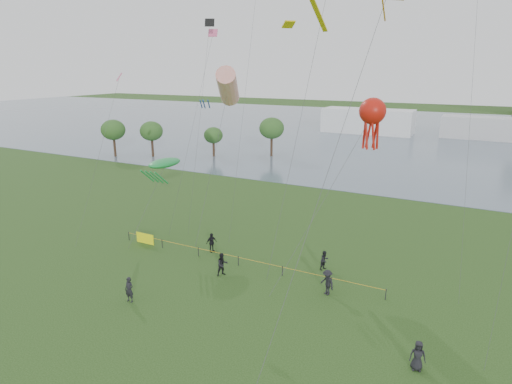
% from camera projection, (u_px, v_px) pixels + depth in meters
% --- Properties ---
extents(lake, '(400.00, 120.00, 0.08)m').
position_uv_depth(lake, '(419.00, 133.00, 107.25)').
color(lake, slate).
rests_on(lake, ground_plane).
extents(pavilion_left, '(22.00, 8.00, 6.00)m').
position_uv_depth(pavilion_left, '(368.00, 121.00, 107.40)').
color(pavilion_left, white).
rests_on(pavilion_left, ground_plane).
extents(pavilion_right, '(18.00, 7.00, 5.00)m').
position_uv_depth(pavilion_right, '(483.00, 128.00, 98.72)').
color(pavilion_right, silver).
rests_on(pavilion_right, ground_plane).
extents(trees, '(30.10, 18.03, 7.17)m').
position_uv_depth(trees, '(189.00, 131.00, 78.15)').
color(trees, '#332217').
rests_on(trees, ground_plane).
extents(fence, '(24.07, 0.07, 1.05)m').
position_uv_depth(fence, '(179.00, 246.00, 38.17)').
color(fence, black).
rests_on(fence, ground_plane).
extents(spectator_a, '(1.11, 1.15, 1.87)m').
position_uv_depth(spectator_a, '(222.00, 264.00, 33.72)').
color(spectator_a, black).
rests_on(spectator_a, ground_plane).
extents(spectator_b, '(1.43, 1.25, 1.92)m').
position_uv_depth(spectator_b, '(327.00, 282.00, 30.86)').
color(spectator_b, black).
rests_on(spectator_b, ground_plane).
extents(spectator_c, '(0.83, 1.11, 1.76)m').
position_uv_depth(spectator_c, '(212.00, 242.00, 38.11)').
color(spectator_c, black).
rests_on(spectator_c, ground_plane).
extents(spectator_d, '(0.95, 0.73, 1.74)m').
position_uv_depth(spectator_d, '(418.00, 356.00, 23.14)').
color(spectator_d, black).
rests_on(spectator_d, ground_plane).
extents(spectator_f, '(0.70, 0.47, 1.85)m').
position_uv_depth(spectator_f, '(129.00, 290.00, 29.91)').
color(spectator_f, black).
rests_on(spectator_f, ground_plane).
extents(spectator_g, '(0.88, 0.96, 1.61)m').
position_uv_depth(spectator_g, '(325.00, 260.00, 34.76)').
color(spectator_g, black).
rests_on(spectator_g, ground_plane).
extents(kite_windsock, '(4.27, 8.30, 16.09)m').
position_uv_depth(kite_windsock, '(228.00, 87.00, 40.12)').
color(kite_windsock, '#3F3F42').
extents(kite_creature, '(2.27, 6.40, 7.63)m').
position_uv_depth(kite_creature, '(164.00, 163.00, 40.24)').
color(kite_creature, '#3F3F42').
extents(kite_octopus, '(5.63, 9.39, 13.72)m').
position_uv_depth(kite_octopus, '(372.00, 112.00, 32.43)').
color(kite_octopus, '#3F3F42').
extents(kite_delta, '(3.22, 13.54, 20.54)m').
position_uv_depth(kite_delta, '(382.00, 8.00, 21.84)').
color(kite_delta, '#3F3F42').
extents(small_kites, '(34.32, 9.80, 11.36)m').
position_uv_depth(small_kites, '(275.00, 7.00, 34.85)').
color(small_kites, black).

